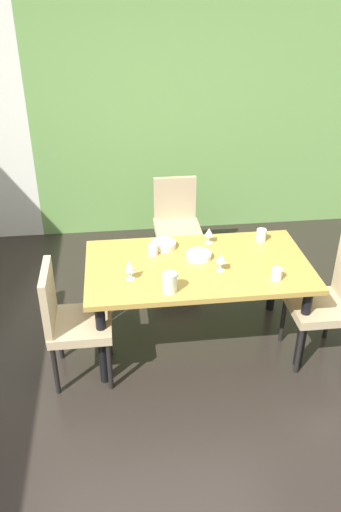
# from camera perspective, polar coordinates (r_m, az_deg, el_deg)

# --- Properties ---
(ground_plane) EXTENTS (5.87, 5.59, 0.02)m
(ground_plane) POSITION_cam_1_polar(r_m,az_deg,el_deg) (3.72, -1.24, -15.89)
(ground_plane) COLOR #2A241E
(garden_window_panel) EXTENTS (4.01, 0.10, 2.88)m
(garden_window_panel) POSITION_cam_1_polar(r_m,az_deg,el_deg) (5.60, 5.52, 17.08)
(garden_window_panel) COLOR #6B9C4D
(garden_window_panel) RESTS_ON ground_plane
(dining_table) EXTENTS (1.68, 0.94, 0.74)m
(dining_table) POSITION_cam_1_polar(r_m,az_deg,el_deg) (3.80, 3.11, -2.00)
(dining_table) COLOR #B7903E
(dining_table) RESTS_ON ground_plane
(chair_right_near) EXTENTS (0.44, 0.44, 0.98)m
(chair_right_near) POSITION_cam_1_polar(r_m,az_deg,el_deg) (3.92, 17.90, -4.45)
(chair_right_near) COLOR tan
(chair_right_near) RESTS_ON ground_plane
(chair_left_near) EXTENTS (0.45, 0.44, 0.92)m
(chair_left_near) POSITION_cam_1_polar(r_m,az_deg,el_deg) (3.63, -11.53, -6.90)
(chair_left_near) COLOR tan
(chair_left_near) RESTS_ON ground_plane
(chair_head_far) EXTENTS (0.44, 0.45, 0.92)m
(chair_head_far) POSITION_cam_1_polar(r_m,az_deg,el_deg) (4.94, 0.67, 4.16)
(chair_head_far) COLOR tan
(chair_head_far) RESTS_ON ground_plane
(wine_glass_corner) EXTENTS (0.07, 0.07, 0.13)m
(wine_glass_corner) POSITION_cam_1_polar(r_m,az_deg,el_deg) (4.02, 4.43, 2.70)
(wine_glass_corner) COLOR silver
(wine_glass_corner) RESTS_ON dining_table
(wine_glass_west) EXTENTS (0.07, 0.07, 0.15)m
(wine_glass_west) POSITION_cam_1_polar(r_m,az_deg,el_deg) (3.53, -4.67, -1.18)
(wine_glass_west) COLOR silver
(wine_glass_west) RESTS_ON dining_table
(wine_glass_near_shelf) EXTENTS (0.07, 0.07, 0.14)m
(wine_glass_near_shelf) POSITION_cam_1_polar(r_m,az_deg,el_deg) (3.64, 5.80, -0.31)
(wine_glass_near_shelf) COLOR silver
(wine_glass_near_shelf) RESTS_ON dining_table
(serving_bowl_right) EXTENTS (0.19, 0.19, 0.05)m
(serving_bowl_right) POSITION_cam_1_polar(r_m,az_deg,el_deg) (3.82, 3.26, 0.08)
(serving_bowl_right) COLOR white
(serving_bowl_right) RESTS_ON dining_table
(serving_bowl_center) EXTENTS (0.20, 0.20, 0.05)m
(serving_bowl_center) POSITION_cam_1_polar(r_m,az_deg,el_deg) (3.97, -0.80, 1.30)
(serving_bowl_center) COLOR #F6EAC7
(serving_bowl_center) RESTS_ON dining_table
(cup_east) EXTENTS (0.08, 0.08, 0.10)m
(cup_east) POSITION_cam_1_polar(r_m,az_deg,el_deg) (4.13, 10.34, 2.38)
(cup_east) COLOR white
(cup_east) RESTS_ON dining_table
(cup_north) EXTENTS (0.08, 0.08, 0.08)m
(cup_north) POSITION_cam_1_polar(r_m,az_deg,el_deg) (3.62, 12.05, -2.03)
(cup_north) COLOR white
(cup_north) RESTS_ON dining_table
(cup_left) EXTENTS (0.07, 0.07, 0.09)m
(cup_left) POSITION_cam_1_polar(r_m,az_deg,el_deg) (3.86, -1.99, 0.74)
(cup_left) COLOR white
(cup_left) RESTS_ON dining_table
(pitcher_near_window) EXTENTS (0.11, 0.10, 0.14)m
(pitcher_near_window) POSITION_cam_1_polar(r_m,az_deg,el_deg) (3.40, -0.07, -3.02)
(pitcher_near_window) COLOR beige
(pitcher_near_window) RESTS_ON dining_table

